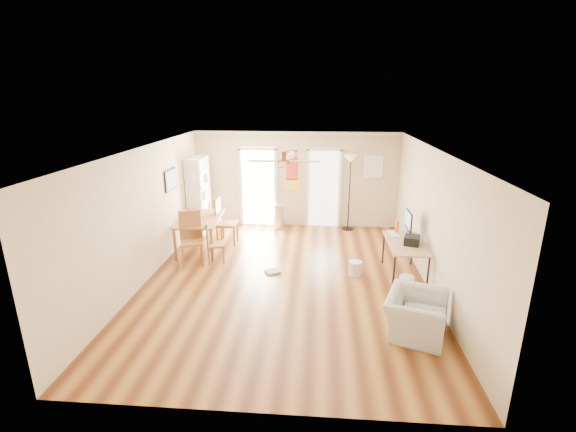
# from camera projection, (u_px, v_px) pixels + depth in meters

# --- Properties ---
(floor) EXTENTS (7.00, 7.00, 0.00)m
(floor) POSITION_uv_depth(u_px,v_px,m) (286.00, 280.00, 8.01)
(floor) COLOR brown
(floor) RESTS_ON ground
(ceiling) EXTENTS (5.50, 7.00, 0.00)m
(ceiling) POSITION_uv_depth(u_px,v_px,m) (285.00, 149.00, 7.24)
(ceiling) COLOR silver
(ceiling) RESTS_ON floor
(wall_back) EXTENTS (5.50, 0.04, 2.60)m
(wall_back) POSITION_uv_depth(u_px,v_px,m) (296.00, 180.00, 10.96)
(wall_back) COLOR beige
(wall_back) RESTS_ON floor
(wall_front) EXTENTS (5.50, 0.04, 2.60)m
(wall_front) POSITION_uv_depth(u_px,v_px,m) (258.00, 315.00, 4.29)
(wall_front) COLOR beige
(wall_front) RESTS_ON floor
(wall_left) EXTENTS (0.04, 7.00, 2.60)m
(wall_left) POSITION_uv_depth(u_px,v_px,m) (146.00, 214.00, 7.83)
(wall_left) COLOR beige
(wall_left) RESTS_ON floor
(wall_right) EXTENTS (0.04, 7.00, 2.60)m
(wall_right) POSITION_uv_depth(u_px,v_px,m) (433.00, 221.00, 7.42)
(wall_right) COLOR beige
(wall_right) RESTS_ON floor
(crown_molding) EXTENTS (5.50, 7.00, 0.08)m
(crown_molding) POSITION_uv_depth(u_px,v_px,m) (285.00, 151.00, 7.25)
(crown_molding) COLOR white
(crown_molding) RESTS_ON wall_back
(kitchen_doorway) EXTENTS (0.90, 0.10, 2.10)m
(kitchen_doorway) POSITION_uv_depth(u_px,v_px,m) (258.00, 188.00, 11.10)
(kitchen_doorway) COLOR white
(kitchen_doorway) RESTS_ON wall_back
(bathroom_doorway) EXTENTS (0.80, 0.10, 2.10)m
(bathroom_doorway) POSITION_uv_depth(u_px,v_px,m) (324.00, 189.00, 10.96)
(bathroom_doorway) COLOR white
(bathroom_doorway) RESTS_ON wall_back
(wall_decal) EXTENTS (0.46, 0.03, 1.10)m
(wall_decal) POSITION_uv_depth(u_px,v_px,m) (292.00, 171.00, 10.88)
(wall_decal) COLOR red
(wall_decal) RESTS_ON wall_back
(ac_grille) EXTENTS (0.50, 0.04, 0.60)m
(ac_grille) POSITION_uv_depth(u_px,v_px,m) (373.00, 166.00, 10.66)
(ac_grille) COLOR white
(ac_grille) RESTS_ON wall_back
(framed_poster) EXTENTS (0.04, 0.66, 0.48)m
(framed_poster) POSITION_uv_depth(u_px,v_px,m) (171.00, 180.00, 9.05)
(framed_poster) COLOR black
(framed_poster) RESTS_ON wall_left
(ceiling_fan) EXTENTS (1.24, 1.24, 0.20)m
(ceiling_fan) POSITION_uv_depth(u_px,v_px,m) (284.00, 161.00, 7.01)
(ceiling_fan) COLOR #593819
(ceiling_fan) RESTS_ON ceiling
(bookshelf) EXTENTS (0.44, 0.92, 1.99)m
(bookshelf) POSITION_uv_depth(u_px,v_px,m) (199.00, 195.00, 10.54)
(bookshelf) COLOR silver
(bookshelf) RESTS_ON floor
(dining_table) EXTENTS (1.03, 1.61, 0.78)m
(dining_table) POSITION_uv_depth(u_px,v_px,m) (201.00, 233.00, 9.49)
(dining_table) COLOR #AC6E37
(dining_table) RESTS_ON floor
(dining_chair_right_a) EXTENTS (0.47, 0.47, 1.14)m
(dining_chair_right_a) POSITION_uv_depth(u_px,v_px,m) (227.00, 221.00, 9.78)
(dining_chair_right_a) COLOR olive
(dining_chair_right_a) RESTS_ON floor
(dining_chair_right_b) EXTENTS (0.46, 0.46, 0.92)m
(dining_chair_right_b) POSITION_uv_depth(u_px,v_px,m) (216.00, 242.00, 8.73)
(dining_chair_right_b) COLOR #9F5A33
(dining_chair_right_b) RESTS_ON floor
(dining_chair_near) EXTENTS (0.60, 0.60, 1.14)m
(dining_chair_near) POSITION_uv_depth(u_px,v_px,m) (191.00, 239.00, 8.59)
(dining_chair_near) COLOR #A87336
(dining_chair_near) RESTS_ON floor
(trash_can) EXTENTS (0.38, 0.38, 0.66)m
(trash_can) POSITION_uv_depth(u_px,v_px,m) (279.00, 217.00, 10.96)
(trash_can) COLOR #BDBDC0
(trash_can) RESTS_ON floor
(torchiere_lamp) EXTENTS (0.48, 0.48, 2.04)m
(torchiere_lamp) POSITION_uv_depth(u_px,v_px,m) (349.00, 193.00, 10.68)
(torchiere_lamp) COLOR black
(torchiere_lamp) RESTS_ON floor
(computer_desk) EXTENTS (0.70, 1.39, 0.75)m
(computer_desk) POSITION_uv_depth(u_px,v_px,m) (404.00, 260.00, 8.02)
(computer_desk) COLOR tan
(computer_desk) RESTS_ON floor
(imac) EXTENTS (0.12, 0.56, 0.52)m
(imac) POSITION_uv_depth(u_px,v_px,m) (408.00, 224.00, 8.22)
(imac) COLOR black
(imac) RESTS_ON computer_desk
(keyboard) EXTENTS (0.18, 0.42, 0.02)m
(keyboard) POSITION_uv_depth(u_px,v_px,m) (393.00, 234.00, 8.39)
(keyboard) COLOR silver
(keyboard) RESTS_ON computer_desk
(printer) EXTENTS (0.36, 0.40, 0.17)m
(printer) POSITION_uv_depth(u_px,v_px,m) (412.00, 240.00, 7.80)
(printer) COLOR black
(printer) RESTS_ON computer_desk
(orange_bottle) EXTENTS (0.10, 0.10, 0.23)m
(orange_bottle) POSITION_uv_depth(u_px,v_px,m) (397.00, 226.00, 8.51)
(orange_bottle) COLOR #F85416
(orange_bottle) RESTS_ON computer_desk
(wastebasket_a) EXTENTS (0.27, 0.27, 0.30)m
(wastebasket_a) POSITION_uv_depth(u_px,v_px,m) (355.00, 268.00, 8.17)
(wastebasket_a) COLOR silver
(wastebasket_a) RESTS_ON floor
(wastebasket_b) EXTENTS (0.29, 0.29, 0.32)m
(wastebasket_b) POSITION_uv_depth(u_px,v_px,m) (406.00, 284.00, 7.49)
(wastebasket_b) COLOR white
(wastebasket_b) RESTS_ON floor
(floor_cloth) EXTENTS (0.37, 0.34, 0.04)m
(floor_cloth) POSITION_uv_depth(u_px,v_px,m) (273.00, 272.00, 8.32)
(floor_cloth) COLOR #9B9B96
(floor_cloth) RESTS_ON floor
(armchair) EXTENTS (1.15, 1.22, 0.64)m
(armchair) POSITION_uv_depth(u_px,v_px,m) (416.00, 315.00, 6.14)
(armchair) COLOR #AFB0AA
(armchair) RESTS_ON floor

